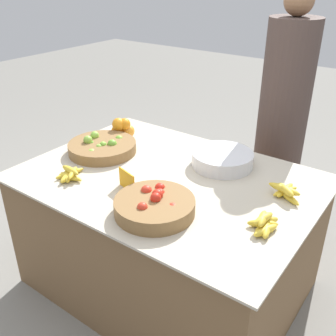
# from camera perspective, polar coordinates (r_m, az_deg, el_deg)

# --- Properties ---
(ground_plane) EXTENTS (12.00, 12.00, 0.00)m
(ground_plane) POSITION_cam_1_polar(r_m,az_deg,el_deg) (2.39, 0.00, -16.09)
(ground_plane) COLOR gray
(market_table) EXTENTS (1.46, 1.05, 0.70)m
(market_table) POSITION_cam_1_polar(r_m,az_deg,el_deg) (2.17, 0.00, -9.38)
(market_table) COLOR brown
(market_table) RESTS_ON ground_plane
(lime_bowl) EXTENTS (0.38, 0.38, 0.10)m
(lime_bowl) POSITION_cam_1_polar(r_m,az_deg,el_deg) (2.25, -9.53, 3.02)
(lime_bowl) COLOR olive
(lime_bowl) RESTS_ON market_table
(tomato_basket) EXTENTS (0.35, 0.35, 0.10)m
(tomato_basket) POSITION_cam_1_polar(r_m,az_deg,el_deg) (1.69, -1.89, -5.47)
(tomato_basket) COLOR olive
(tomato_basket) RESTS_ON market_table
(orange_pile) EXTENTS (0.13, 0.14, 0.13)m
(orange_pile) POSITION_cam_1_polar(r_m,az_deg,el_deg) (2.44, -6.60, 5.75)
(orange_pile) COLOR orange
(orange_pile) RESTS_ON market_table
(metal_bowl) EXTENTS (0.32, 0.32, 0.08)m
(metal_bowl) POSITION_cam_1_polar(r_m,az_deg,el_deg) (2.09, 7.88, 1.29)
(metal_bowl) COLOR silver
(metal_bowl) RESTS_ON market_table
(price_sign) EXTENTS (0.12, 0.04, 0.10)m
(price_sign) POSITION_cam_1_polar(r_m,az_deg,el_deg) (1.85, -6.00, -1.83)
(price_sign) COLOR orange
(price_sign) RESTS_ON market_table
(banana_bunch_middle_left) EXTENTS (0.13, 0.18, 0.06)m
(banana_bunch_middle_left) POSITION_cam_1_polar(r_m,az_deg,el_deg) (1.64, 13.80, -7.89)
(banana_bunch_middle_left) COLOR gold
(banana_bunch_middle_left) RESTS_ON market_table
(banana_bunch_front_left) EXTENTS (0.18, 0.17, 0.06)m
(banana_bunch_front_left) POSITION_cam_1_polar(r_m,az_deg,el_deg) (1.88, 16.69, -3.23)
(banana_bunch_front_left) COLOR gold
(banana_bunch_front_left) RESTS_ON market_table
(banana_bunch_back_center) EXTENTS (0.15, 0.18, 0.06)m
(banana_bunch_back_center) POSITION_cam_1_polar(r_m,az_deg,el_deg) (2.01, -14.10, -0.95)
(banana_bunch_back_center) COLOR gold
(banana_bunch_back_center) RESTS_ON market_table
(vendor_person) EXTENTS (0.30, 0.30, 1.56)m
(vendor_person) POSITION_cam_1_polar(r_m,az_deg,el_deg) (2.60, 16.06, 5.49)
(vendor_person) COLOR #473833
(vendor_person) RESTS_ON ground_plane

